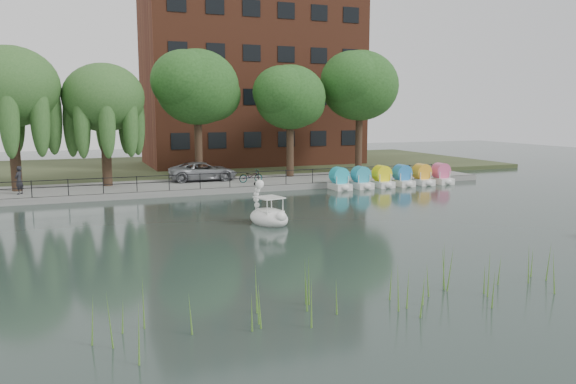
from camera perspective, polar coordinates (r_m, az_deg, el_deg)
ground_plane at (r=25.18m, az=2.29°, el=-4.22°), size 120.00×120.00×0.00m
promenade at (r=40.09m, az=-6.98°, el=0.72°), size 40.00×6.00×0.40m
kerb at (r=37.27m, az=-5.83°, el=0.16°), size 40.00×0.25×0.40m
land_strip at (r=53.67m, az=-10.75°, el=2.53°), size 60.00×22.00×0.36m
railing at (r=37.34m, az=-5.94°, el=1.64°), size 32.00×0.05×1.00m
apartment_building at (r=55.25m, az=-3.70°, el=12.35°), size 20.00×10.07×18.00m
willow_left at (r=39.12m, az=-26.38°, el=9.53°), size 5.88×5.88×9.01m
willow_mid at (r=39.56m, az=-18.21°, el=9.05°), size 5.32×5.32×8.15m
broadleaf_center at (r=41.49m, az=-9.21°, el=10.43°), size 6.00×6.00×9.25m
broadleaf_right at (r=43.05m, az=0.22°, el=9.55°), size 5.40×5.40×8.32m
broadleaf_far at (r=46.76m, az=7.30°, el=10.63°), size 6.30×6.30×9.71m
minivan at (r=41.03m, az=-8.63°, el=2.24°), size 2.75×5.68×1.56m
bicycle at (r=39.70m, az=-3.81°, el=1.70°), size 0.67×1.74×1.00m
pedestrian at (r=37.65m, az=-25.67°, el=1.29°), size 0.75×0.85×1.98m
swan_boat at (r=27.24m, az=-2.02°, el=-2.28°), size 2.07×2.73×2.07m
pedal_boat_row at (r=41.20m, az=10.54°, el=1.41°), size 9.65×1.70×1.40m
reed_bank at (r=18.30m, az=20.49°, el=-7.64°), size 24.00×2.40×1.20m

